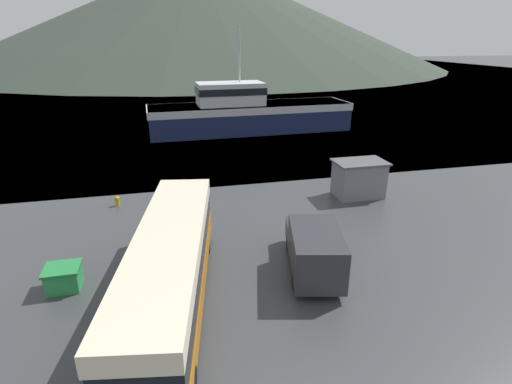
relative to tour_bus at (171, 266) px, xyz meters
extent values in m
plane|color=#3D5160|center=(2.57, 133.26, -1.84)|extent=(240.00, 240.00, 0.00)
cone|color=#333D33|center=(16.74, 147.39, 16.38)|extent=(173.62, 173.62, 36.44)
cube|color=#B26614|center=(0.00, -0.01, -0.90)|extent=(4.58, 12.57, 0.99)
cube|color=black|center=(0.00, -0.01, 0.16)|extent=(4.49, 12.31, 1.13)
cube|color=beige|center=(0.00, -0.01, 1.07)|extent=(4.58, 12.57, 0.70)
cube|color=black|center=(1.06, 6.07, -0.04)|extent=(2.18, 0.44, 1.52)
cylinder|color=black|center=(-0.35, 4.42, -1.39)|extent=(0.45, 0.94, 0.90)
cylinder|color=black|center=(1.82, 4.04, -1.39)|extent=(0.45, 0.94, 0.90)
cylinder|color=black|center=(-1.83, -4.07, -1.39)|extent=(0.45, 0.94, 0.90)
cylinder|color=black|center=(0.35, -4.45, -1.39)|extent=(0.45, 0.94, 0.90)
cube|color=#2D2D33|center=(6.29, 0.60, -0.52)|extent=(2.98, 4.26, 1.94)
cube|color=#2D2D33|center=(6.92, 3.29, -0.96)|extent=(2.48, 2.11, 1.07)
cube|color=black|center=(6.74, 2.50, -0.08)|extent=(1.80, 0.48, 0.68)
cylinder|color=black|center=(5.93, 3.30, -1.49)|extent=(0.37, 0.73, 0.70)
cylinder|color=black|center=(7.81, 2.85, -1.49)|extent=(0.37, 0.73, 0.70)
cylinder|color=black|center=(5.15, -0.04, -1.49)|extent=(0.37, 0.73, 0.70)
cylinder|color=black|center=(7.03, -0.49, -1.49)|extent=(0.37, 0.73, 0.70)
cube|color=#19234C|center=(9.98, 30.77, -0.29)|extent=(22.78, 6.36, 3.10)
cube|color=silver|center=(9.98, 30.77, 0.87)|extent=(23.01, 6.42, 0.77)
cube|color=silver|center=(7.72, 30.70, 2.47)|extent=(7.36, 4.18, 2.43)
cube|color=black|center=(7.72, 30.70, 2.84)|extent=(7.51, 4.29, 0.73)
cylinder|color=#B2B2B7|center=(8.80, 30.73, 6.65)|extent=(0.20, 0.20, 5.93)
cube|color=green|center=(-4.55, 2.31, -1.37)|extent=(1.34, 1.22, 0.94)
cube|color=#227D3C|center=(-4.55, 2.31, -0.85)|extent=(1.47, 1.34, 0.10)
cube|color=slate|center=(12.79, 9.36, -0.67)|extent=(3.13, 2.07, 2.34)
cube|color=#4C4C51|center=(12.79, 9.36, 0.56)|extent=(3.44, 2.28, 0.12)
cube|color=#19234C|center=(10.45, 32.73, -1.36)|extent=(7.34, 4.00, 0.96)
cylinder|color=#B29919|center=(-3.11, 11.28, -1.63)|extent=(0.28, 0.28, 0.43)
sphere|color=#B29919|center=(-3.11, 11.28, -1.33)|extent=(0.32, 0.32, 0.32)
camera|label=1|loc=(0.17, -13.86, 8.37)|focal=28.00mm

